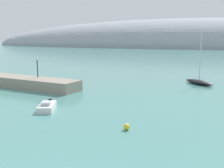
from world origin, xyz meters
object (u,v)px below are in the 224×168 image
object	(u,v)px
motorboat_white_foreground	(47,107)
harbor_lamp_post	(37,65)
mooring_buoy_yellow	(127,127)
sailboat_black_outer_mooring	(199,82)

from	to	relation	value
motorboat_white_foreground	harbor_lamp_post	world-z (taller)	harbor_lamp_post
mooring_buoy_yellow	motorboat_white_foreground	bearing A→B (deg)	157.69
sailboat_black_outer_mooring	harbor_lamp_post	bearing A→B (deg)	-109.08
sailboat_black_outer_mooring	harbor_lamp_post	distance (m)	30.42
motorboat_white_foreground	mooring_buoy_yellow	distance (m)	12.44
harbor_lamp_post	mooring_buoy_yellow	bearing A→B (deg)	-41.26
sailboat_black_outer_mooring	mooring_buoy_yellow	world-z (taller)	sailboat_black_outer_mooring
sailboat_black_outer_mooring	harbor_lamp_post	world-z (taller)	sailboat_black_outer_mooring
sailboat_black_outer_mooring	mooring_buoy_yellow	size ratio (longest dim) A/B	15.22
sailboat_black_outer_mooring	motorboat_white_foreground	xyz separation A→B (m)	(-18.57, -25.20, -0.09)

